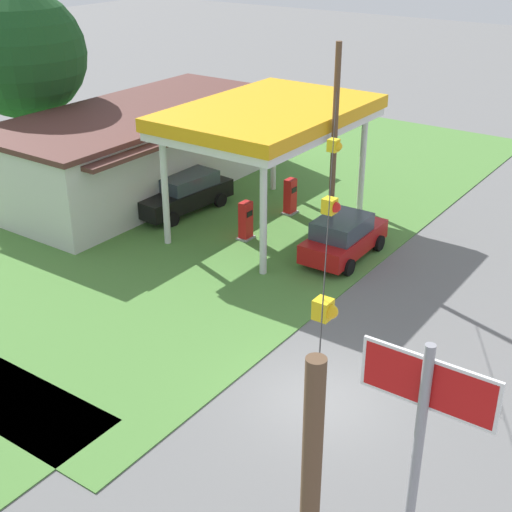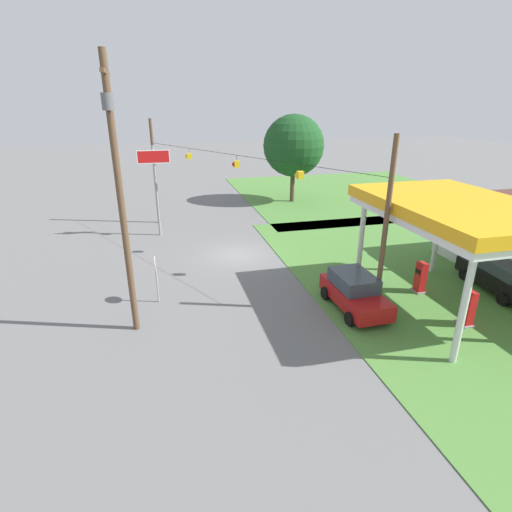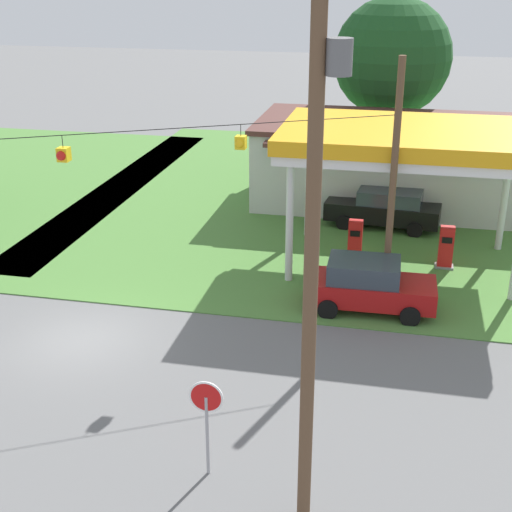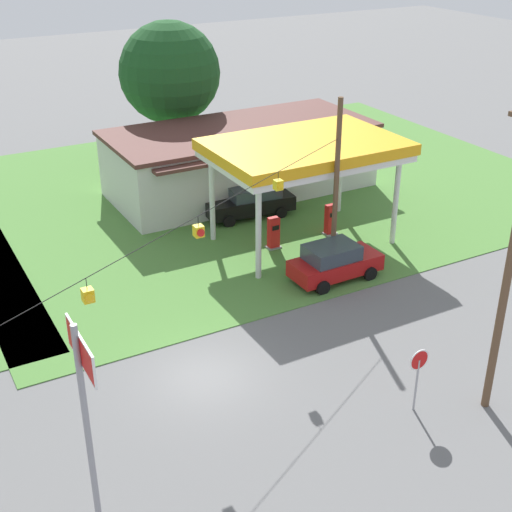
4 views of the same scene
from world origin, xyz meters
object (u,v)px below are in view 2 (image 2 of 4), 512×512
Objects in this scene: gas_station_canopy at (457,212)px; fuel_pump_near at (420,278)px; car_at_pumps_front at (354,292)px; stop_sign_roadside at (156,270)px; fuel_pump_far at (468,309)px; utility_pole_main at (120,190)px; car_at_pumps_rear at (502,276)px; tree_west_verge at (294,146)px; stop_sign_overhead at (155,173)px.

fuel_pump_near is (-1.76, -0.00, -4.13)m from gas_station_canopy.
stop_sign_roadside is (-3.06, -9.41, 0.88)m from car_at_pumps_front.
fuel_pump_far is 16.09m from utility_pole_main.
fuel_pump_far is 0.33× the size of car_at_pumps_rear.
car_at_pumps_rear is 19.79m from utility_pole_main.
car_at_pumps_front is 8.57m from car_at_pumps_rear.
stop_sign_roadside is at bearing -109.06° from car_at_pumps_front.
utility_pole_main is at bearing -89.29° from fuel_pump_near.
car_at_pumps_rear is at bearing 10.49° from tree_west_verge.
car_at_pumps_rear is 23.12m from stop_sign_overhead.
utility_pole_main is 26.36m from tree_west_verge.
car_at_pumps_rear is at bearing 87.88° from car_at_pumps_front.
fuel_pump_near is 0.20× the size of tree_west_verge.
tree_west_verge is (-21.77, 14.83, -0.79)m from utility_pole_main.
fuel_pump_near is 4.39m from car_at_pumps_rear.
car_at_pumps_rear is 23.41m from tree_west_verge.
car_at_pumps_rear is at bearing 50.63° from stop_sign_overhead.
tree_west_verge is at bearing 16.11° from car_at_pumps_rear.
gas_station_canopy is at bearing 179.95° from fuel_pump_far.
utility_pole_main reaches higher than tree_west_verge.
tree_west_verge is (-23.35, 0.10, 0.63)m from gas_station_canopy.
car_at_pumps_front is at bearing -79.33° from fuel_pump_near.
car_at_pumps_front is 1.76× the size of stop_sign_roadside.
utility_pole_main reaches higher than stop_sign_roadside.
gas_station_canopy is at bearing 41.19° from stop_sign_overhead.
stop_sign_roadside is at bearing -99.35° from fuel_pump_near.
fuel_pump_far is 0.15× the size of utility_pole_main.
tree_west_verge reaches higher than car_at_pumps_front.
car_at_pumps_front is 23.29m from tree_west_verge.
car_at_pumps_front is 17.36m from stop_sign_overhead.
stop_sign_overhead reaches higher than car_at_pumps_rear.
tree_west_verge is (-19.34, 13.80, 3.76)m from stop_sign_roadside.
utility_pole_main is (2.44, -1.03, 4.55)m from stop_sign_roadside.
fuel_pump_near is 0.39× the size of car_at_pumps_front.
gas_station_canopy is at bearing 76.45° from car_at_pumps_front.
utility_pole_main is (-3.34, -14.73, 5.55)m from fuel_pump_far.
car_at_pumps_front is 0.38× the size of utility_pole_main.
stop_sign_roadside reaches higher than car_at_pumps_front.
car_at_pumps_rear is (-0.79, 4.28, -4.03)m from gas_station_canopy.
tree_west_verge reaches higher than stop_sign_overhead.
car_at_pumps_front is (-2.71, -4.29, 0.11)m from fuel_pump_far.
utility_pole_main is (-0.63, -10.44, 5.43)m from car_at_pumps_front.
car_at_pumps_front is at bearing 32.35° from stop_sign_overhead.
gas_station_canopy is at bearing 106.08° from car_at_pumps_rear.
stop_sign_roadside is 11.62m from stop_sign_overhead.
gas_station_canopy is at bearing 0.05° from fuel_pump_near.
gas_station_canopy is 4.49m from fuel_pump_near.
stop_sign_roadside reaches higher than fuel_pump_far.
stop_sign_overhead reaches higher than stop_sign_roadside.
stop_sign_overhead is 0.78× the size of tree_west_verge.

